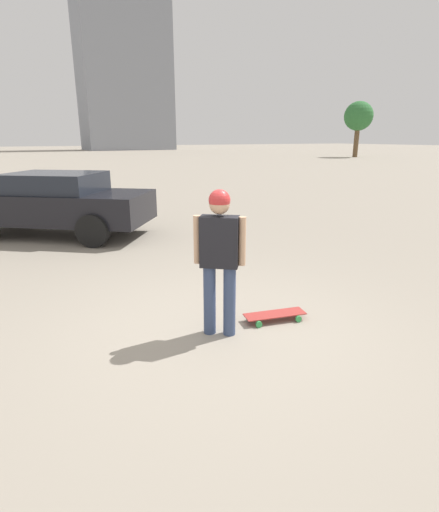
# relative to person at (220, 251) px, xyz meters

# --- Properties ---
(ground_plane) EXTENTS (220.00, 220.00, 0.00)m
(ground_plane) POSITION_rel_person_xyz_m (0.00, 0.00, -1.00)
(ground_plane) COLOR gray
(person) EXTENTS (0.48, 0.41, 1.68)m
(person) POSITION_rel_person_xyz_m (0.00, 0.00, 0.00)
(person) COLOR #38476B
(person) RESTS_ON ground_plane
(skateboard) EXTENTS (0.81, 0.41, 0.09)m
(skateboard) POSITION_rel_person_xyz_m (-0.77, 0.03, -0.93)
(skateboard) COLOR #A5332D
(skateboard) RESTS_ON ground_plane
(car_parked_near) EXTENTS (4.56, 4.07, 1.44)m
(car_parked_near) POSITION_rel_person_xyz_m (1.00, -6.13, -0.23)
(car_parked_near) COLOR black
(car_parked_near) RESTS_ON ground_plane
(building_block_distant) EXTENTS (15.33, 8.83, 34.13)m
(building_block_distant) POSITION_rel_person_xyz_m (-19.85, -71.31, 16.07)
(building_block_distant) COLOR gray
(building_block_distant) RESTS_ON ground_plane
(tree_distant) EXTENTS (3.19, 3.19, 6.09)m
(tree_distant) POSITION_rel_person_xyz_m (-34.49, -30.46, 3.42)
(tree_distant) COLOR brown
(tree_distant) RESTS_ON ground_plane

